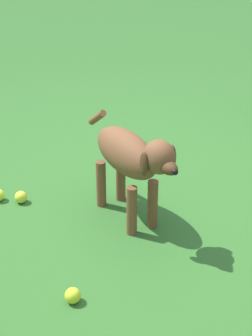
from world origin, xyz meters
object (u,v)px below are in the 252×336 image
Objects in this scene: tennis_ball_3 at (143,153)px; tennis_ball_4 at (21,197)px; dog at (131,157)px; tennis_ball_0 at (73,295)px.

tennis_ball_4 is at bearing -169.52° from tennis_ball_3.
tennis_ball_0 is at bearing -51.87° from dog.
tennis_ball_3 and tennis_ball_4 have the same top height.
dog reaches higher than tennis_ball_3.
tennis_ball_3 is at bearing 47.57° from tennis_ball_0.
tennis_ball_0 is 1.36m from tennis_ball_3.
tennis_ball_4 is (0.08, 0.85, 0.00)m from tennis_ball_0.
tennis_ball_0 is 0.85m from tennis_ball_4.
tennis_ball_4 is at bearing 84.91° from tennis_ball_0.
dog is 11.86× the size of tennis_ball_0.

